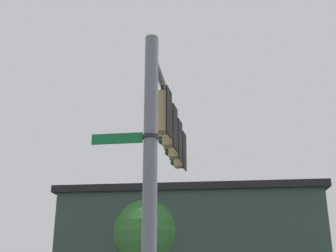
# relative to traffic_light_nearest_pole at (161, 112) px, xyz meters

# --- Properties ---
(signal_pole) EXTENTS (0.29, 0.29, 7.17)m
(signal_pole) POSITION_rel_traffic_light_nearest_pole_xyz_m (-1.51, -0.15, -2.39)
(signal_pole) COLOR slate
(signal_pole) RESTS_ON ground
(mast_arm) EXTENTS (5.74, 0.66, 0.16)m
(mast_arm) POSITION_rel_traffic_light_nearest_pole_xyz_m (1.35, 0.10, 0.78)
(mast_arm) COLOR slate
(traffic_light_nearest_pole) EXTENTS (0.54, 0.49, 1.31)m
(traffic_light_nearest_pole) POSITION_rel_traffic_light_nearest_pole_xyz_m (0.00, 0.00, 0.00)
(traffic_light_nearest_pole) COLOR black
(traffic_light_mid_inner) EXTENTS (0.54, 0.49, 1.31)m
(traffic_light_mid_inner) POSITION_rel_traffic_light_nearest_pole_xyz_m (1.18, 0.10, 0.00)
(traffic_light_mid_inner) COLOR black
(traffic_light_mid_outer) EXTENTS (0.54, 0.49, 1.31)m
(traffic_light_mid_outer) POSITION_rel_traffic_light_nearest_pole_xyz_m (2.36, 0.20, 0.00)
(traffic_light_mid_outer) COLOR black
(traffic_light_arm_end) EXTENTS (0.54, 0.49, 1.31)m
(traffic_light_arm_end) POSITION_rel_traffic_light_nearest_pole_xyz_m (3.54, 0.31, 0.00)
(traffic_light_arm_end) COLOR black
(street_name_sign) EXTENTS (0.33, 1.41, 0.22)m
(street_name_sign) POSITION_rel_traffic_light_nearest_pole_xyz_m (-1.54, 0.17, -1.12)
(street_name_sign) COLOR #147238
(tree_by_storefront) EXTENTS (3.26, 3.26, 5.52)m
(tree_by_storefront) POSITION_rel_traffic_light_nearest_pole_xyz_m (8.57, 2.68, -2.11)
(tree_by_storefront) COLOR #4C3823
(tree_by_storefront) RESTS_ON ground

